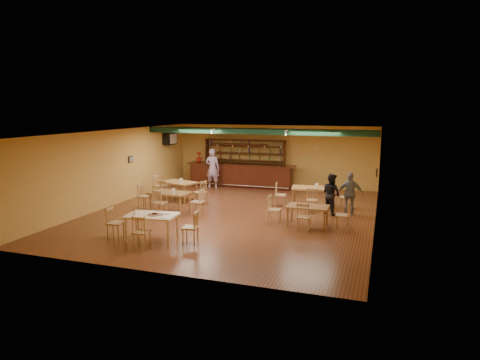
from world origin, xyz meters
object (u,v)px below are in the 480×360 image
(dining_table_a, at_px, (179,191))
(dining_table_b, at_px, (313,198))
(bar_counter, at_px, (241,175))
(patron_bar, at_px, (213,168))
(patron_right_a, at_px, (331,194))
(dining_table_d, at_px, (307,216))
(near_table, at_px, (152,227))
(dining_table_c, at_px, (170,202))

(dining_table_a, distance_m, dining_table_b, 5.64)
(dining_table_b, bearing_deg, bar_counter, 132.45)
(patron_bar, relative_size, patron_right_a, 1.28)
(bar_counter, xyz_separation_m, dining_table_d, (4.34, -5.97, -0.23))
(dining_table_a, relative_size, patron_bar, 0.79)
(bar_counter, distance_m, near_table, 8.99)
(dining_table_a, height_order, dining_table_d, dining_table_a)
(patron_right_a, bearing_deg, bar_counter, -2.50)
(dining_table_b, xyz_separation_m, patron_bar, (-5.24, 2.51, 0.56))
(patron_right_a, bearing_deg, dining_table_a, 33.52)
(patron_right_a, bearing_deg, dining_table_b, -7.27)
(dining_table_a, xyz_separation_m, dining_table_d, (5.89, -2.32, -0.04))
(near_table, bearing_deg, dining_table_c, 102.53)
(dining_table_d, xyz_separation_m, patron_right_a, (0.54, 1.84, 0.41))
(patron_right_a, bearing_deg, near_table, 84.29)
(dining_table_b, height_order, dining_table_c, dining_table_b)
(dining_table_b, xyz_separation_m, near_table, (-3.79, -5.65, -0.01))
(dining_table_c, bearing_deg, near_table, -65.73)
(dining_table_c, relative_size, patron_right_a, 0.96)
(bar_counter, bearing_deg, dining_table_a, -112.88)
(dining_table_a, bearing_deg, near_table, -53.87)
(dining_table_c, xyz_separation_m, dining_table_d, (5.26, -0.38, -0.02))
(dining_table_d, bearing_deg, patron_bar, 137.41)
(bar_counter, distance_m, dining_table_c, 5.67)
(dining_table_c, bearing_deg, dining_table_a, 112.77)
(dining_table_d, distance_m, patron_bar, 7.56)
(dining_table_c, height_order, patron_bar, patron_bar)
(dining_table_b, height_order, near_table, dining_table_b)
(dining_table_d, bearing_deg, dining_table_a, 159.06)
(bar_counter, height_order, dining_table_b, bar_counter)
(dining_table_a, height_order, dining_table_b, dining_table_b)
(near_table, relative_size, patron_bar, 0.75)
(dining_table_b, xyz_separation_m, patron_right_a, (0.80, -0.80, 0.35))
(dining_table_a, xyz_separation_m, dining_table_b, (5.63, 0.33, 0.02))
(patron_bar, bearing_deg, near_table, 96.64)
(bar_counter, height_order, dining_table_a, bar_counter)
(near_table, relative_size, patron_right_a, 0.96)
(dining_table_b, bearing_deg, patron_bar, 146.09)
(dining_table_d, xyz_separation_m, patron_bar, (-5.50, 5.15, 0.63))
(dining_table_c, height_order, patron_right_a, patron_right_a)
(dining_table_b, relative_size, dining_table_c, 1.11)
(dining_table_a, relative_size, dining_table_b, 0.95)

